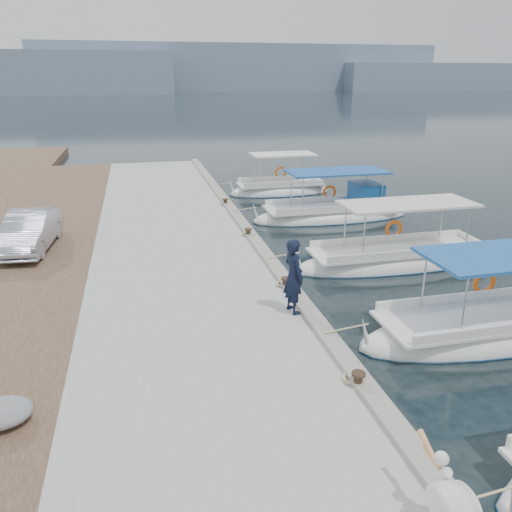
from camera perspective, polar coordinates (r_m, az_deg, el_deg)
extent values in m
plane|color=black|center=(13.52, 6.62, -7.96)|extent=(400.00, 400.00, 0.00)
cube|color=#9D9E98|center=(17.32, -8.39, -0.70)|extent=(6.00, 40.00, 0.50)
cube|color=gray|center=(17.64, 0.57, 0.97)|extent=(0.44, 40.00, 0.12)
cube|color=#50382A|center=(17.68, -24.73, -1.96)|extent=(4.00, 40.00, 0.50)
cube|color=slate|center=(225.58, -2.16, 20.64)|extent=(160.00, 40.00, 18.00)
cube|color=slate|center=(255.74, 22.19, 18.41)|extent=(120.00, 40.00, 11.00)
ellipsoid|color=white|center=(14.38, 25.67, -7.94)|extent=(7.58, 2.23, 1.30)
ellipsoid|color=#144C8B|center=(14.39, 25.66, -8.01)|extent=(7.62, 2.27, 0.22)
cube|color=white|center=(14.17, 25.97, -6.15)|extent=(6.22, 1.92, 0.08)
cylinder|color=silver|center=(12.26, 22.67, -5.51)|extent=(0.05, 0.05, 1.60)
torus|color=#F85D0D|center=(14.92, 24.66, -2.76)|extent=(0.68, 0.12, 0.68)
ellipsoid|color=white|center=(18.30, 15.79, -0.79)|extent=(7.61, 2.04, 1.30)
ellipsoid|color=#144C8B|center=(18.31, 15.79, -0.85)|extent=(7.65, 2.08, 0.22)
cube|color=white|center=(18.14, 15.94, 0.69)|extent=(6.24, 1.75, 0.08)
cube|color=silver|center=(17.78, 16.98, 5.73)|extent=(4.57, 1.88, 0.08)
cylinder|color=silver|center=(16.48, 12.24, 2.02)|extent=(0.05, 0.05, 1.60)
torus|color=#F85D0D|center=(18.95, 15.48, 2.98)|extent=(0.68, 0.12, 0.68)
ellipsoid|color=white|center=(23.60, 8.54, 4.38)|extent=(7.49, 2.27, 1.30)
ellipsoid|color=#144C8B|center=(23.60, 8.53, 4.33)|extent=(7.53, 2.31, 0.22)
cube|color=white|center=(23.47, 8.60, 5.56)|extent=(6.14, 1.95, 0.08)
cube|color=#2053A2|center=(23.19, 9.24, 9.50)|extent=(4.49, 2.08, 0.08)
cylinder|color=silver|center=(21.93, 5.40, 6.83)|extent=(0.05, 0.05, 1.60)
torus|color=#F85D0D|center=(24.45, 8.38, 7.23)|extent=(0.68, 0.12, 0.68)
cube|color=#144C8B|center=(24.01, 12.43, 6.99)|extent=(1.20, 1.59, 1.00)
ellipsoid|color=white|center=(28.48, 2.73, 7.26)|extent=(5.75, 2.04, 1.30)
ellipsoid|color=#144C8B|center=(28.48, 2.73, 7.22)|extent=(5.78, 2.08, 0.22)
cube|color=white|center=(28.37, 2.75, 8.25)|extent=(4.71, 1.75, 0.08)
cube|color=silver|center=(28.13, 3.09, 11.53)|extent=(3.45, 1.87, 0.08)
cylinder|color=silver|center=(27.17, 0.57, 9.46)|extent=(0.05, 0.05, 1.60)
torus|color=#F85D0D|center=(29.28, 2.81, 9.51)|extent=(0.68, 0.12, 0.68)
cylinder|color=black|center=(10.30, 11.59, -13.76)|extent=(0.18, 0.18, 0.30)
cylinder|color=black|center=(10.22, 11.65, -13.06)|extent=(0.28, 0.28, 0.05)
cylinder|color=black|center=(14.42, 3.41, -3.14)|extent=(0.18, 0.18, 0.30)
cylinder|color=black|center=(14.36, 3.43, -2.59)|extent=(0.28, 0.28, 0.05)
cylinder|color=black|center=(18.97, -0.89, 2.63)|extent=(0.18, 0.18, 0.30)
cylinder|color=black|center=(18.93, -0.90, 3.07)|extent=(0.28, 0.28, 0.05)
cylinder|color=black|center=(23.70, -3.52, 6.13)|extent=(0.18, 0.18, 0.30)
cylinder|color=black|center=(23.66, -3.53, 6.49)|extent=(0.28, 0.28, 0.05)
ellipsoid|color=white|center=(7.69, 21.53, -25.05)|extent=(0.50, 0.79, 0.61)
cylinder|color=white|center=(7.69, 20.64, -22.34)|extent=(0.14, 0.28, 0.32)
sphere|color=white|center=(7.62, 20.44, -20.86)|extent=(0.20, 0.20, 0.20)
cone|color=#EAA566|center=(7.88, 19.19, -20.05)|extent=(0.12, 0.59, 0.24)
imported|color=black|center=(12.73, 4.31, -2.31)|extent=(0.62, 0.81, 1.98)
imported|color=#A6ADBD|center=(19.19, -24.48, 2.60)|extent=(1.75, 4.12, 1.32)
ellipsoid|color=gray|center=(10.24, -27.20, -15.70)|extent=(1.10, 0.90, 0.40)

